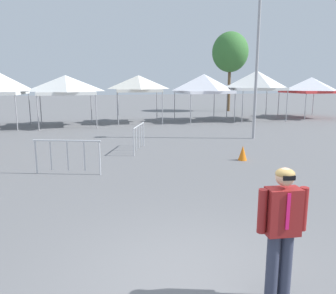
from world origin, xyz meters
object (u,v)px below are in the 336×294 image
object	(u,v)px
canopy_tent_behind_right	(256,80)
canopy_tent_far_left	(311,85)
person_foreground	(282,225)
canopy_tent_behind_center	(138,84)
crowd_barrier_by_lift	(67,150)
traffic_cone_near_barrier	(243,153)
canopy_tent_center	(66,85)
tree_behind_tents_center	(230,52)
crowd_barrier_near_person	(139,133)
light_pole_opposite_side	(258,51)
canopy_tent_right_of_center	(204,84)

from	to	relation	value
canopy_tent_behind_right	canopy_tent_far_left	bearing A→B (deg)	5.04
person_foreground	canopy_tent_behind_center	bearing A→B (deg)	86.64
crowd_barrier_by_lift	canopy_tent_behind_right	bearing A→B (deg)	44.18
traffic_cone_near_barrier	person_foreground	bearing A→B (deg)	-112.60
canopy_tent_behind_center	canopy_tent_far_left	world-z (taller)	canopy_tent_behind_center
canopy_tent_behind_center	traffic_cone_near_barrier	size ratio (longest dim) A/B	6.09
canopy_tent_behind_right	crowd_barrier_by_lift	xyz separation A→B (m)	(-12.83, -12.46, -2.14)
canopy_tent_center	tree_behind_tents_center	bearing A→B (deg)	28.58
person_foreground	traffic_cone_near_barrier	distance (m)	8.07
canopy_tent_center	traffic_cone_near_barrier	size ratio (longest dim) A/B	7.00
crowd_barrier_near_person	traffic_cone_near_barrier	xyz separation A→B (m)	(3.40, -2.57, -0.49)
light_pole_opposite_side	canopy_tent_behind_center	bearing A→B (deg)	119.65
canopy_tent_center	canopy_tent_behind_right	bearing A→B (deg)	2.09
canopy_tent_behind_right	crowd_barrier_near_person	size ratio (longest dim) A/B	1.86
canopy_tent_right_of_center	canopy_tent_far_left	distance (m)	8.98
light_pole_opposite_side	traffic_cone_near_barrier	size ratio (longest dim) A/B	13.86
canopy_tent_center	tree_behind_tents_center	distance (m)	16.81
canopy_tent_center	crowd_barrier_near_person	xyz separation A→B (m)	(3.28, -8.93, -1.85)
tree_behind_tents_center	canopy_tent_center	bearing A→B (deg)	-151.42
canopy_tent_center	canopy_tent_behind_right	size ratio (longest dim) A/B	1.01
tree_behind_tents_center	traffic_cone_near_barrier	bearing A→B (deg)	-112.05
person_foreground	traffic_cone_near_barrier	world-z (taller)	person_foreground
crowd_barrier_by_lift	canopy_tent_center	bearing A→B (deg)	92.99
canopy_tent_center	canopy_tent_behind_center	distance (m)	4.81
traffic_cone_near_barrier	canopy_tent_right_of_center	bearing A→B (deg)	77.27
person_foreground	tree_behind_tents_center	world-z (taller)	tree_behind_tents_center
tree_behind_tents_center	canopy_tent_far_left	bearing A→B (deg)	-61.18
light_pole_opposite_side	person_foreground	bearing A→B (deg)	-116.15
canopy_tent_center	light_pole_opposite_side	size ratio (longest dim) A/B	0.51
light_pole_opposite_side	crowd_barrier_near_person	bearing A→B (deg)	-164.42
canopy_tent_behind_right	crowd_barrier_by_lift	size ratio (longest dim) A/B	1.83
crowd_barrier_near_person	crowd_barrier_by_lift	distance (m)	4.04
canopy_tent_behind_center	crowd_barrier_near_person	world-z (taller)	canopy_tent_behind_center
canopy_tent_far_left	crowd_barrier_near_person	world-z (taller)	canopy_tent_far_left
canopy_tent_behind_right	person_foreground	distance (m)	21.85
light_pole_opposite_side	traffic_cone_near_barrier	bearing A→B (deg)	-121.85
crowd_barrier_near_person	light_pole_opposite_side	bearing A→B (deg)	15.58
canopy_tent_far_left	canopy_tent_behind_center	bearing A→B (deg)	-179.44
canopy_tent_center	tree_behind_tents_center	world-z (taller)	tree_behind_tents_center
canopy_tent_right_of_center	crowd_barrier_near_person	xyz separation A→B (m)	(-6.13, -9.56, -1.91)
canopy_tent_center	canopy_tent_behind_right	xyz separation A→B (m)	(13.45, 0.49, 0.29)
canopy_tent_center	crowd_barrier_near_person	size ratio (longest dim) A/B	1.89
canopy_tent_right_of_center	traffic_cone_near_barrier	xyz separation A→B (m)	(-2.74, -12.12, -2.39)
canopy_tent_behind_center	person_foreground	xyz separation A→B (m)	(-1.16, -19.71, -1.64)
crowd_barrier_near_person	canopy_tent_far_left	bearing A→B (deg)	33.12
canopy_tent_far_left	person_foreground	bearing A→B (deg)	-126.72
canopy_tent_right_of_center	canopy_tent_center	bearing A→B (deg)	-176.19
canopy_tent_center	canopy_tent_right_of_center	bearing A→B (deg)	3.81
canopy_tent_behind_right	canopy_tent_far_left	world-z (taller)	canopy_tent_behind_right
canopy_tent_right_of_center	canopy_tent_far_left	bearing A→B (deg)	1.92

